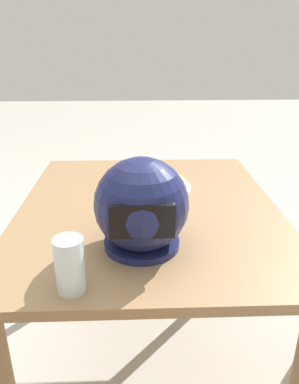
{
  "coord_description": "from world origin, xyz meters",
  "views": [
    {
      "loc": [
        0.04,
        1.19,
        1.29
      ],
      "look_at": [
        -0.01,
        -0.08,
        0.75
      ],
      "focal_mm": 34.7,
      "sensor_mm": 36.0,
      "label": 1
    }
  ],
  "objects_px": {
    "motorcycle_helmet": "(141,206)",
    "drinking_glass": "(70,265)",
    "pizza": "(150,183)",
    "dining_table": "(149,228)"
  },
  "relations": [
    {
      "from": "dining_table",
      "to": "pizza",
      "type": "bearing_deg",
      "value": -93.99
    },
    {
      "from": "pizza",
      "to": "drinking_glass",
      "type": "xyz_separation_m",
      "value": [
        0.21,
        0.63,
        0.04
      ]
    },
    {
      "from": "dining_table",
      "to": "drinking_glass",
      "type": "bearing_deg",
      "value": 66.67
    },
    {
      "from": "dining_table",
      "to": "drinking_glass",
      "type": "distance_m",
      "value": 0.53
    },
    {
      "from": "motorcycle_helmet",
      "to": "drinking_glass",
      "type": "bearing_deg",
      "value": 48.65
    },
    {
      "from": "motorcycle_helmet",
      "to": "drinking_glass",
      "type": "height_order",
      "value": "motorcycle_helmet"
    },
    {
      "from": "motorcycle_helmet",
      "to": "pizza",
      "type": "bearing_deg",
      "value": -95.36
    },
    {
      "from": "dining_table",
      "to": "motorcycle_helmet",
      "type": "bearing_deg",
      "value": 83.81
    },
    {
      "from": "pizza",
      "to": "motorcycle_helmet",
      "type": "bearing_deg",
      "value": 84.64
    },
    {
      "from": "drinking_glass",
      "to": "pizza",
      "type": "bearing_deg",
      "value": -108.61
    }
  ]
}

